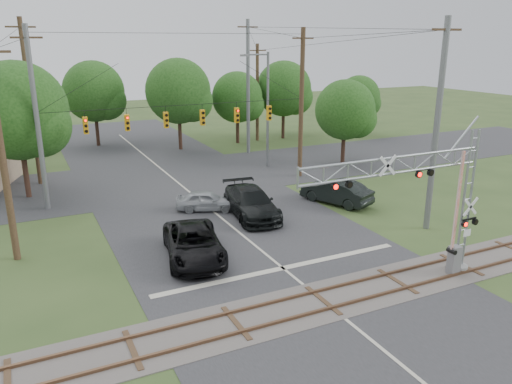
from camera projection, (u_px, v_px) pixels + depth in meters
name	position (u px, v px, depth m)	size (l,w,h in m)	color
ground	(352.00, 325.00, 19.26)	(160.00, 160.00, 0.00)	#324821
road_main	(244.00, 237.00, 27.87)	(14.00, 90.00, 0.02)	#2D2D30
road_cross	(172.00, 178.00, 39.93)	(90.00, 12.00, 0.02)	#2D2D30
railroad_track	(323.00, 301.00, 20.98)	(90.00, 3.20, 0.17)	#544D48
crossing_gantry	(423.00, 195.00, 21.41)	(9.52, 0.87, 6.78)	gray
traffic_signal_span	(197.00, 112.00, 35.22)	(19.34, 0.36, 11.50)	slate
pickup_black	(194.00, 244.00, 24.90)	(2.69, 5.83, 1.62)	black
car_dark	(251.00, 203.00, 30.97)	(2.46, 6.04, 1.75)	black
sedan_silver	(206.00, 200.00, 32.12)	(1.54, 3.84, 1.31)	#9FA3A6
suv_dark	(336.00, 192.00, 33.44)	(1.72, 4.93, 1.63)	black
streetlight	(266.00, 104.00, 41.93)	(2.58, 0.27, 9.66)	slate
utility_poles	(205.00, 105.00, 37.47)	(26.54, 28.83, 12.42)	#40271D
treeline	(98.00, 98.00, 44.22)	(52.65, 23.26, 9.88)	#362118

